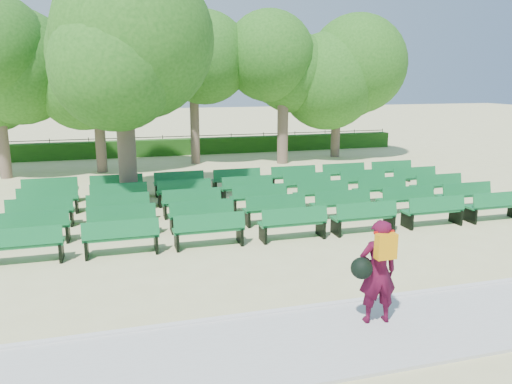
% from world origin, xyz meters
% --- Properties ---
extents(ground, '(120.00, 120.00, 0.00)m').
position_xyz_m(ground, '(0.00, 0.00, 0.00)').
color(ground, '#CBC586').
extents(paving, '(30.00, 2.20, 0.06)m').
position_xyz_m(paving, '(0.00, -7.40, 0.03)').
color(paving, '#B8B9B4').
rests_on(paving, ground).
extents(curb, '(30.00, 0.12, 0.10)m').
position_xyz_m(curb, '(0.00, -6.25, 0.05)').
color(curb, silver).
rests_on(curb, ground).
extents(hedge, '(26.00, 0.70, 0.90)m').
position_xyz_m(hedge, '(0.00, 14.00, 0.45)').
color(hedge, '#205115').
rests_on(hedge, ground).
extents(fence, '(26.00, 0.10, 1.02)m').
position_xyz_m(fence, '(0.00, 14.40, 0.00)').
color(fence, black).
rests_on(fence, ground).
extents(tree_line, '(21.80, 6.80, 7.04)m').
position_xyz_m(tree_line, '(0.00, 10.00, 0.00)').
color(tree_line, '#2B671B').
rests_on(tree_line, ground).
extents(bench_array, '(1.85, 0.66, 1.15)m').
position_xyz_m(bench_array, '(0.76, 0.91, 0.09)').
color(bench_array, '#126731').
rests_on(bench_array, ground).
extents(tree_among, '(4.95, 4.95, 7.17)m').
position_xyz_m(tree_among, '(-3.29, 2.85, 4.90)').
color(tree_among, brown).
rests_on(tree_among, ground).
extents(person, '(0.90, 0.56, 1.86)m').
position_xyz_m(person, '(0.53, -7.08, 1.02)').
color(person, '#450921').
rests_on(person, ground).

